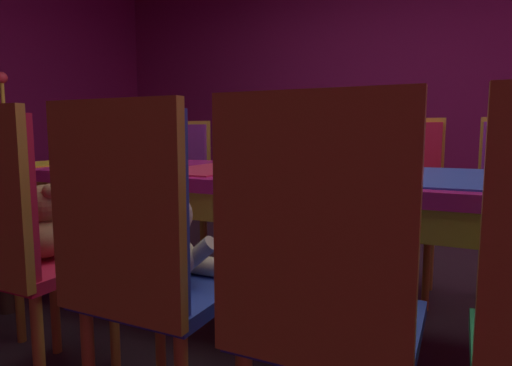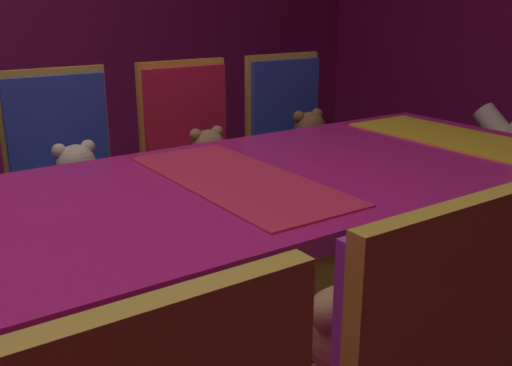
{
  "view_description": "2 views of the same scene",
  "coord_description": "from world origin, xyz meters",
  "px_view_note": "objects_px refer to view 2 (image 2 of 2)",
  "views": [
    {
      "loc": [
        -1.72,
        -0.53,
        0.91
      ],
      "look_at": [
        -0.2,
        0.2,
        0.71
      ],
      "focal_mm": 30.14,
      "sensor_mm": 36.0,
      "label": 1
    },
    {
      "loc": [
        1.33,
        -0.38,
        1.23
      ],
      "look_at": [
        -0.13,
        0.62,
        0.67
      ],
      "focal_mm": 41.04,
      "sensor_mm": 36.0,
      "label": 2
    }
  ],
  "objects_px": {
    "chair_left_4": "(193,153)",
    "banquet_table": "(75,245)",
    "teddy_left_5": "(310,146)",
    "teddy_left_3": "(79,186)",
    "chair_left_5": "(291,137)",
    "chair_left_3": "(66,173)",
    "teddy_left_4": "(210,165)"
  },
  "relations": [
    {
      "from": "chair_left_3",
      "to": "teddy_left_5",
      "type": "xyz_separation_m",
      "value": [
        0.15,
        1.08,
        -0.01
      ]
    },
    {
      "from": "teddy_left_3",
      "to": "teddy_left_5",
      "type": "relative_size",
      "value": 0.98
    },
    {
      "from": "banquet_table",
      "to": "teddy_left_3",
      "type": "relative_size",
      "value": 11.18
    },
    {
      "from": "banquet_table",
      "to": "chair_left_3",
      "type": "bearing_deg",
      "value": 164.37
    },
    {
      "from": "chair_left_3",
      "to": "teddy_left_5",
      "type": "distance_m",
      "value": 1.09
    },
    {
      "from": "teddy_left_3",
      "to": "chair_left_5",
      "type": "xyz_separation_m",
      "value": [
        -0.13,
        1.08,
        0.02
      ]
    },
    {
      "from": "chair_left_3",
      "to": "banquet_table",
      "type": "bearing_deg",
      "value": -15.63
    },
    {
      "from": "banquet_table",
      "to": "teddy_left_5",
      "type": "xyz_separation_m",
      "value": [
        -0.69,
        1.32,
        -0.07
      ]
    },
    {
      "from": "chair_left_5",
      "to": "teddy_left_5",
      "type": "relative_size",
      "value": 3.22
    },
    {
      "from": "teddy_left_3",
      "to": "chair_left_5",
      "type": "distance_m",
      "value": 1.09
    },
    {
      "from": "teddy_left_3",
      "to": "banquet_table",
      "type": "bearing_deg",
      "value": -18.62
    },
    {
      "from": "chair_left_4",
      "to": "banquet_table",
      "type": "bearing_deg",
      "value": -43.02
    },
    {
      "from": "teddy_left_4",
      "to": "chair_left_3",
      "type": "bearing_deg",
      "value": -105.8
    },
    {
      "from": "chair_left_5",
      "to": "teddy_left_4",
      "type": "bearing_deg",
      "value": -74.96
    },
    {
      "from": "teddy_left_3",
      "to": "teddy_left_4",
      "type": "bearing_deg",
      "value": 88.92
    },
    {
      "from": "chair_left_3",
      "to": "chair_left_5",
      "type": "height_order",
      "value": "same"
    },
    {
      "from": "teddy_left_5",
      "to": "chair_left_3",
      "type": "bearing_deg",
      "value": -98.09
    },
    {
      "from": "chair_left_5",
      "to": "teddy_left_5",
      "type": "distance_m",
      "value": 0.14
    },
    {
      "from": "teddy_left_3",
      "to": "teddy_left_5",
      "type": "height_order",
      "value": "teddy_left_5"
    },
    {
      "from": "teddy_left_3",
      "to": "teddy_left_4",
      "type": "xyz_separation_m",
      "value": [
        0.01,
        0.54,
        -0.0
      ]
    },
    {
      "from": "chair_left_4",
      "to": "teddy_left_5",
      "type": "distance_m",
      "value": 0.56
    },
    {
      "from": "chair_left_4",
      "to": "teddy_left_5",
      "type": "bearing_deg",
      "value": 75.14
    },
    {
      "from": "banquet_table",
      "to": "teddy_left_3",
      "type": "xyz_separation_m",
      "value": [
        -0.7,
        0.24,
        -0.08
      ]
    },
    {
      "from": "chair_left_3",
      "to": "chair_left_5",
      "type": "relative_size",
      "value": 1.0
    },
    {
      "from": "teddy_left_3",
      "to": "teddy_left_4",
      "type": "distance_m",
      "value": 0.54
    },
    {
      "from": "chair_left_3",
      "to": "teddy_left_4",
      "type": "xyz_separation_m",
      "value": [
        0.15,
        0.54,
        -0.02
      ]
    },
    {
      "from": "banquet_table",
      "to": "chair_left_4",
      "type": "xyz_separation_m",
      "value": [
        -0.84,
        0.78,
        -0.06
      ]
    },
    {
      "from": "teddy_left_5",
      "to": "chair_left_4",
      "type": "bearing_deg",
      "value": -104.86
    },
    {
      "from": "chair_left_3",
      "to": "chair_left_5",
      "type": "bearing_deg",
      "value": 89.5
    },
    {
      "from": "teddy_left_4",
      "to": "teddy_left_3",
      "type": "bearing_deg",
      "value": -91.08
    },
    {
      "from": "teddy_left_4",
      "to": "banquet_table",
      "type": "bearing_deg",
      "value": -48.37
    },
    {
      "from": "banquet_table",
      "to": "chair_left_3",
      "type": "relative_size",
      "value": 3.39
    }
  ]
}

